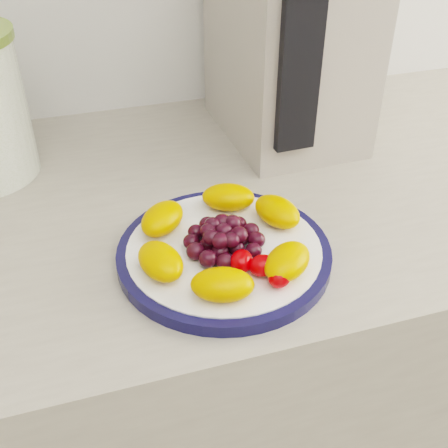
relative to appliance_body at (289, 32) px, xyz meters
name	(u,v)px	position (x,y,z in m)	size (l,w,h in m)	color
counter	(232,388)	(-0.13, -0.14, -0.61)	(3.50, 0.60, 0.90)	#A09786
cabinet_face	(232,398)	(-0.13, -0.14, -0.64)	(3.48, 0.58, 0.84)	#9F694C
plate_rim	(224,254)	(-0.19, -0.29, -0.15)	(0.25, 0.25, 0.01)	#0F1039
plate_face	(224,253)	(-0.19, -0.29, -0.15)	(0.23, 0.23, 0.02)	white
appliance_body	(289,32)	(0.00, 0.00, 0.00)	(0.18, 0.26, 0.32)	#A3998D
appliance_panel	(300,63)	(-0.04, -0.13, 0.00)	(0.05, 0.02, 0.24)	black
fruit_plate	(227,239)	(-0.19, -0.29, -0.13)	(0.22, 0.22, 0.03)	orange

